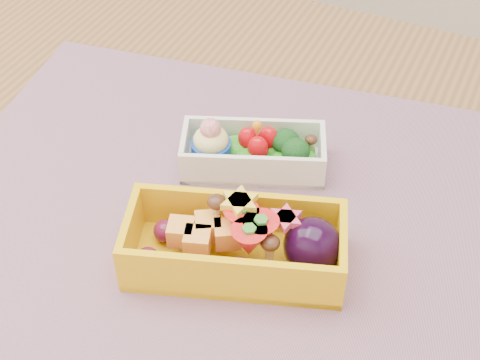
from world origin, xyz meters
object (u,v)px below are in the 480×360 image
at_px(table, 249,263).
at_px(placemat, 231,209).
at_px(bento_yellow, 240,244).
at_px(bento_white, 252,151).

bearing_deg(table, placemat, -118.61).
height_order(placemat, bento_yellow, bento_yellow).
bearing_deg(bento_yellow, table, 89.13).
bearing_deg(placemat, table, 61.39).
bearing_deg(bento_white, placemat, -106.44).
bearing_deg(bento_yellow, bento_white, 90.60).
distance_m(placemat, bento_yellow, 0.08).
relative_size(bento_white, bento_yellow, 0.76).
distance_m(bento_white, bento_yellow, 0.13).
xyz_separation_m(table, placemat, (-0.01, -0.02, 0.10)).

